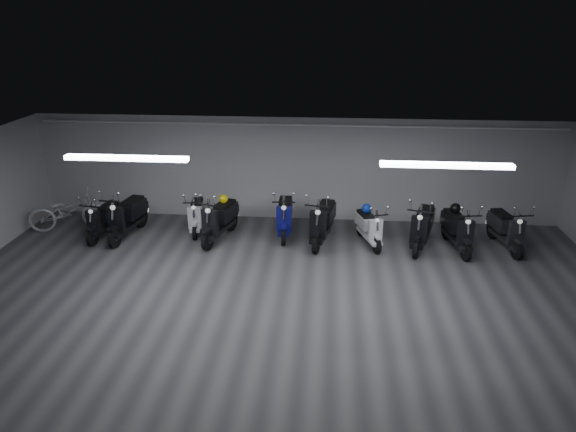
# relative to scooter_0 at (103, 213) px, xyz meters

# --- Properties ---
(floor) EXTENTS (14.00, 10.00, 0.01)m
(floor) POSITION_rel_scooter_0_xyz_m (4.75, -3.36, -0.63)
(floor) COLOR #3C3C3E
(floor) RESTS_ON ground
(ceiling) EXTENTS (14.00, 10.00, 0.01)m
(ceiling) POSITION_rel_scooter_0_xyz_m (4.75, -3.36, 2.18)
(ceiling) COLOR gray
(ceiling) RESTS_ON ground
(back_wall) EXTENTS (14.00, 0.01, 2.80)m
(back_wall) POSITION_rel_scooter_0_xyz_m (4.75, 1.64, 0.77)
(back_wall) COLOR #A6A6A9
(back_wall) RESTS_ON ground
(fluor_strip_left) EXTENTS (2.40, 0.18, 0.08)m
(fluor_strip_left) POSITION_rel_scooter_0_xyz_m (1.75, -2.36, 2.11)
(fluor_strip_left) COLOR white
(fluor_strip_left) RESTS_ON ceiling
(fluor_strip_right) EXTENTS (2.40, 0.18, 0.08)m
(fluor_strip_right) POSITION_rel_scooter_0_xyz_m (7.75, -2.36, 2.11)
(fluor_strip_right) COLOR white
(fluor_strip_right) RESTS_ON ceiling
(conduit) EXTENTS (13.60, 0.05, 0.05)m
(conduit) POSITION_rel_scooter_0_xyz_m (4.75, 1.56, 1.99)
(conduit) COLOR white
(conduit) RESTS_ON back_wall
(scooter_0) EXTENTS (0.81, 1.75, 1.25)m
(scooter_0) POSITION_rel_scooter_0_xyz_m (0.00, 0.00, 0.00)
(scooter_0) COLOR black
(scooter_0) RESTS_ON floor
(scooter_1) EXTENTS (0.95, 2.04, 1.46)m
(scooter_1) POSITION_rel_scooter_0_xyz_m (0.61, 0.02, 0.10)
(scooter_1) COLOR black
(scooter_1) RESTS_ON floor
(scooter_2) EXTENTS (0.76, 1.69, 1.22)m
(scooter_2) POSITION_rel_scooter_0_xyz_m (2.25, 0.52, -0.02)
(scooter_2) COLOR #B8B8BC
(scooter_2) RESTS_ON floor
(scooter_3) EXTENTS (1.13, 2.01, 1.42)m
(scooter_3) POSITION_rel_scooter_0_xyz_m (2.96, 0.04, 0.09)
(scooter_3) COLOR black
(scooter_3) RESTS_ON floor
(scooter_4) EXTENTS (0.69, 1.87, 1.37)m
(scooter_4) POSITION_rel_scooter_0_xyz_m (4.54, 0.47, 0.06)
(scooter_4) COLOR navy
(scooter_4) RESTS_ON floor
(scooter_5) EXTENTS (1.04, 2.07, 1.47)m
(scooter_5) POSITION_rel_scooter_0_xyz_m (5.51, 0.09, 0.11)
(scooter_5) COLOR black
(scooter_5) RESTS_ON floor
(scooter_6) EXTENTS (1.00, 1.68, 1.19)m
(scooter_6) POSITION_rel_scooter_0_xyz_m (6.64, 0.06, -0.03)
(scooter_6) COLOR white
(scooter_6) RESTS_ON floor
(scooter_7) EXTENTS (1.21, 2.02, 1.43)m
(scooter_7) POSITION_rel_scooter_0_xyz_m (7.90, -0.01, 0.09)
(scooter_7) COLOR black
(scooter_7) RESTS_ON floor
(scooter_8) EXTENTS (0.89, 1.89, 1.35)m
(scooter_8) POSITION_rel_scooter_0_xyz_m (8.71, -0.06, 0.05)
(scooter_8) COLOR black
(scooter_8) RESTS_ON floor
(scooter_9) EXTENTS (0.91, 1.85, 1.32)m
(scooter_9) POSITION_rel_scooter_0_xyz_m (9.89, 0.09, 0.03)
(scooter_9) COLOR black
(scooter_9) RESTS_ON floor
(bicycle) EXTENTS (2.04, 1.33, 1.25)m
(bicycle) POSITION_rel_scooter_0_xyz_m (-1.10, 0.37, -0.00)
(bicycle) COLOR silver
(bicycle) RESTS_ON floor
(helmet_0) EXTENTS (0.24, 0.24, 0.24)m
(helmet_0) POSITION_rel_scooter_0_xyz_m (6.57, 0.27, 0.23)
(helmet_0) COLOR #0E2A9D
(helmet_0) RESTS_ON scooter_6
(helmet_1) EXTENTS (0.25, 0.25, 0.25)m
(helmet_1) POSITION_rel_scooter_0_xyz_m (8.67, 0.19, 0.33)
(helmet_1) COLOR black
(helmet_1) RESTS_ON scooter_8
(helmet_2) EXTENTS (0.23, 0.23, 0.23)m
(helmet_2) POSITION_rel_scooter_0_xyz_m (3.03, 0.29, 0.37)
(helmet_2) COLOR #D1BE0C
(helmet_2) RESTS_ON scooter_3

